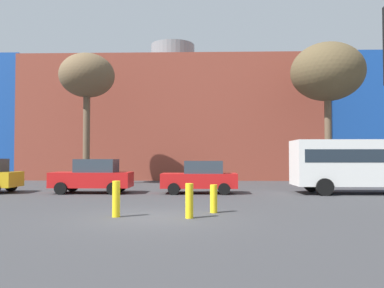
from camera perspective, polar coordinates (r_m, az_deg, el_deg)
The scene contains 10 objects.
ground_plane at distance 12.57m, azimuth -5.78°, elevation -10.34°, with size 200.00×200.00×0.00m, color #38383A.
building_backdrop at distance 36.95m, azimuth -2.77°, elevation 3.32°, with size 42.75×10.10×12.27m.
parked_car_1 at distance 21.34m, azimuth -13.90°, elevation -4.47°, with size 4.06×1.99×1.76m.
parked_car_2 at distance 20.56m, azimuth 1.18°, elevation -4.75°, with size 3.85×1.89×1.67m.
white_bus at distance 22.12m, azimuth 22.95°, elevation -2.35°, with size 6.80×2.62×2.72m.
bare_tree_0 at distance 28.73m, azimuth -14.74°, elevation 9.18°, with size 3.77×3.77×8.99m.
bare_tree_1 at distance 29.03m, azimuth 18.75°, elevation 9.59°, with size 4.93×4.93×9.62m.
bollard_yellow_0 at distance 12.24m, azimuth -0.38°, elevation -8.10°, with size 0.24×0.24×1.05m, color yellow.
bollard_yellow_1 at distance 13.45m, azimuth 3.11°, elevation -7.80°, with size 0.24×0.24×0.93m, color yellow.
bollard_yellow_2 at distance 12.69m, azimuth -10.76°, elevation -7.71°, with size 0.24×0.24×1.11m, color yellow.
Camera 1 is at (1.60, -12.33, 1.84)m, focal length 37.41 mm.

